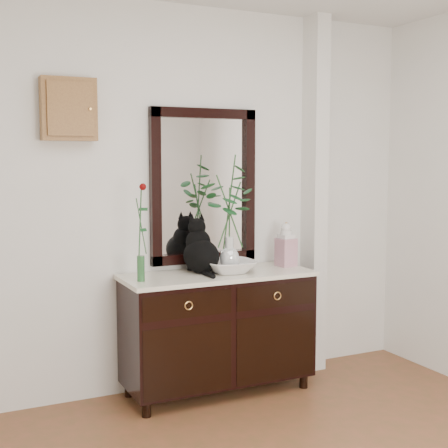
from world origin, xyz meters
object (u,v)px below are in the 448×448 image
sideboard (218,326)px  lotus_bowl (229,266)px  ginger_jar (286,244)px  cat (201,245)px

sideboard → lotus_bowl: (0.08, -0.02, 0.42)m
sideboard → lotus_bowl: lotus_bowl is taller
lotus_bowl → ginger_jar: size_ratio=1.08×
cat → sideboard: bearing=-36.6°
cat → ginger_jar: size_ratio=1.17×
cat → lotus_bowl: 0.25m
cat → ginger_jar: (0.66, -0.03, -0.03)m
sideboard → cat: bearing=143.8°
sideboard → ginger_jar: ginger_jar is taller
cat → ginger_jar: cat is taller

